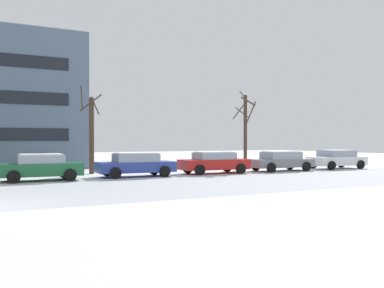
% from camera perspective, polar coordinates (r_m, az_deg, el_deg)
% --- Properties ---
extents(parked_car_green, '(4.19, 2.20, 1.41)m').
position_cam_1_polar(parked_car_green, '(23.36, -19.74, -2.92)').
color(parked_car_green, '#1E6038').
rests_on(parked_car_green, ground).
extents(parked_car_blue, '(4.50, 2.15, 1.40)m').
position_cam_1_polar(parked_car_blue, '(24.68, -7.60, -2.73)').
color(parked_car_blue, '#283D93').
rests_on(parked_car_blue, ground).
extents(parked_car_red, '(4.51, 2.09, 1.39)m').
position_cam_1_polar(parked_car_red, '(26.88, 3.01, -2.47)').
color(parked_car_red, red).
rests_on(parked_car_red, ground).
extents(parked_car_gray, '(4.56, 2.15, 1.36)m').
position_cam_1_polar(parked_car_gray, '(29.75, 11.92, -2.23)').
color(parked_car_gray, slate).
rests_on(parked_car_gray, ground).
extents(parked_car_white, '(4.39, 2.28, 1.40)m').
position_cam_1_polar(parked_car_white, '(33.30, 18.94, -1.92)').
color(parked_car_white, white).
rests_on(parked_car_white, ground).
extents(tree_far_left, '(1.46, 1.56, 5.73)m').
position_cam_1_polar(tree_far_left, '(31.23, 7.22, 2.03)').
color(tree_far_left, '#423326').
rests_on(tree_far_left, ground).
extents(tree_far_right, '(1.54, 1.37, 5.63)m').
position_cam_1_polar(tree_far_right, '(27.32, -13.44, 1.44)').
color(tree_far_right, '#423326').
rests_on(tree_far_right, ground).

